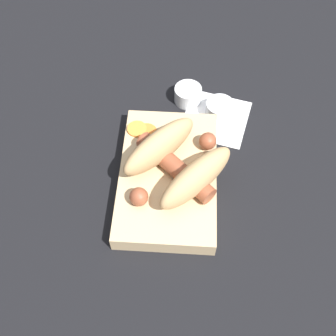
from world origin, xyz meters
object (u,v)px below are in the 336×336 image
bread_roll (177,161)px  condiment_cup_near (219,110)px  condiment_cup_far (188,95)px  food_tray (168,177)px  sausage (175,168)px

bread_roll → condiment_cup_near: size_ratio=3.75×
bread_roll → condiment_cup_far: (-0.18, 0.01, -0.05)m
food_tray → sausage: 0.03m
food_tray → bread_roll: 0.05m
sausage → condiment_cup_near: sausage is taller
food_tray → sausage: (0.00, 0.01, 0.03)m
food_tray → condiment_cup_near: same height
bread_roll → condiment_cup_near: bearing=154.9°
food_tray → bread_roll: bearing=90.7°
bread_roll → condiment_cup_far: size_ratio=3.75×
food_tray → condiment_cup_near: (-0.15, 0.08, -0.00)m
food_tray → condiment_cup_far: same height
bread_roll → condiment_cup_far: 0.19m
bread_roll → condiment_cup_far: bearing=176.4°
food_tray → sausage: sausage is taller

